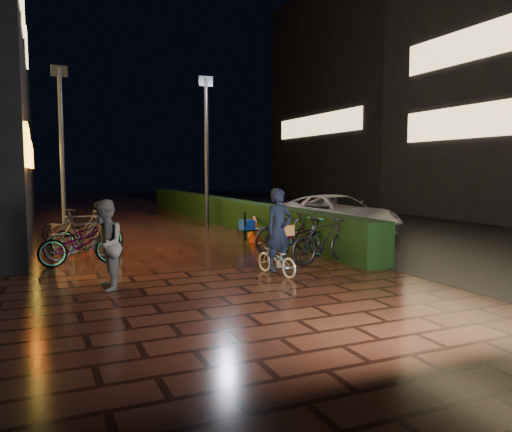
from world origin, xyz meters
name	(u,v)px	position (x,y,z in m)	size (l,w,h in m)	color
ground	(202,265)	(0.00, 0.00, 0.00)	(80.00, 80.00, 0.00)	#381911
asphalt_road	(387,224)	(9.00, 5.00, 0.00)	(11.00, 60.00, 0.01)	black
hedge	(221,211)	(3.30, 8.00, 0.50)	(0.70, 20.00, 1.00)	black
bystander_person	(105,245)	(-2.24, -1.55, 0.80)	(0.77, 0.60, 1.59)	#5E5E60
van	(336,214)	(5.69, 3.45, 0.64)	(2.10, 4.56, 1.27)	#A9A8AD
far_buildings	(461,86)	(17.23, 9.61, 6.47)	(9.08, 31.00, 14.00)	black
lamp_post_hedge	(206,145)	(2.44, 7.16, 3.01)	(0.52, 0.16, 5.47)	black
lamp_post_sf	(62,141)	(-2.47, 7.84, 3.07)	(0.53, 0.15, 5.58)	black
cyclist	(278,243)	(1.05, -1.65, 0.65)	(0.69, 1.27, 1.74)	white
traffic_barrier	(255,229)	(2.70, 3.30, 0.32)	(0.87, 1.56, 0.64)	#FF390D
cart_assembly	(247,226)	(2.18, 2.68, 0.49)	(0.56, 0.58, 0.95)	black
parked_bikes_storefront	(82,234)	(-2.30, 2.71, 0.50)	(2.15, 4.20, 1.06)	black
parked_bikes_hedge	(302,237)	(2.45, -0.10, 0.51)	(2.01, 2.33, 1.06)	black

